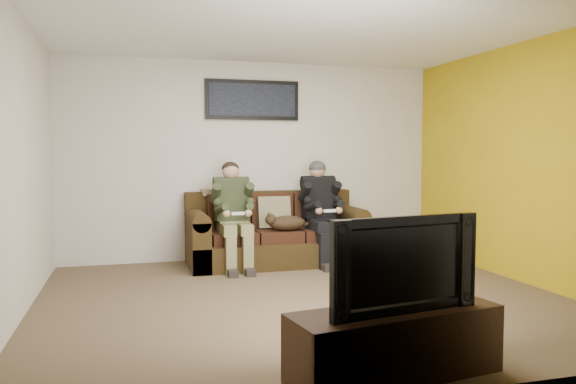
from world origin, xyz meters
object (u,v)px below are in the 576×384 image
object	(u,v)px
sofa	(275,236)
television	(396,262)
tv_stand	(395,343)
person_left	(233,208)
cat	(286,223)
person_right	(321,206)
framed_poster	(252,100)

from	to	relation	value
sofa	television	world-z (taller)	television
sofa	tv_stand	xyz separation A→B (m)	(-0.19, -3.78, -0.13)
person_left	cat	distance (m)	0.68
person_right	tv_stand	world-z (taller)	person_right
sofa	framed_poster	distance (m)	1.81
person_left	television	bearing A→B (deg)	-84.03
cat	television	distance (m)	3.54
sofa	framed_poster	xyz separation A→B (m)	(-0.20, 0.39, 1.76)
person_right	tv_stand	xyz separation A→B (m)	(-0.76, -3.59, -0.52)
sofa	person_right	size ratio (longest dim) A/B	1.69
person_right	cat	world-z (taller)	person_right
person_right	cat	distance (m)	0.53
person_left	framed_poster	xyz separation A→B (m)	(0.37, 0.57, 1.37)
tv_stand	framed_poster	bearing A→B (deg)	81.04
framed_poster	tv_stand	size ratio (longest dim) A/B	0.91
person_right	framed_poster	xyz separation A→B (m)	(-0.77, 0.57, 1.37)
cat	framed_poster	bearing A→B (deg)	113.28
person_right	cat	bearing A→B (deg)	-171.55
person_left	person_right	distance (m)	1.14
sofa	tv_stand	distance (m)	3.79
cat	sofa	bearing A→B (deg)	106.73
tv_stand	person_left	bearing A→B (deg)	86.90
television	cat	bearing A→B (deg)	76.56
person_left	cat	size ratio (longest dim) A/B	1.97
tv_stand	television	distance (m)	0.51
framed_poster	sofa	bearing A→B (deg)	-62.68
person_right	framed_poster	size ratio (longest dim) A/B	1.04
sofa	tv_stand	world-z (taller)	sofa
person_left	television	distance (m)	3.61
cat	framed_poster	xyz separation A→B (m)	(-0.28, 0.64, 1.56)
person_left	person_right	size ratio (longest dim) A/B	0.99
sofa	tv_stand	size ratio (longest dim) A/B	1.61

